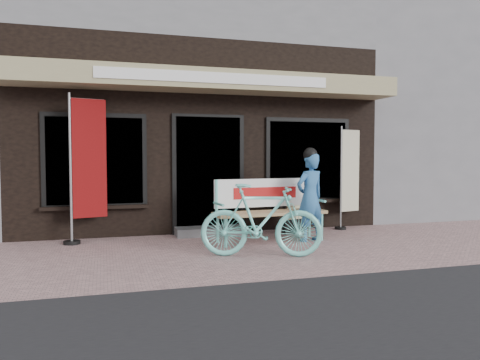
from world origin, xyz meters
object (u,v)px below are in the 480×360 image
object	(u,v)px
bicycle	(261,220)
nobori_cream	(349,176)
nobori_red	(86,166)
person	(310,195)
bench	(268,205)
menu_stand	(293,209)

from	to	relation	value
bicycle	nobori_cream	bearing A→B (deg)	-32.06
nobori_red	nobori_cream	distance (m)	4.91
bicycle	nobori_red	distance (m)	3.12
person	nobori_red	world-z (taller)	nobori_red
bench	nobori_cream	world-z (taller)	nobori_cream
bicycle	nobori_cream	xyz separation A→B (m)	(2.49, 1.97, 0.52)
person	bench	bearing A→B (deg)	141.99
bench	person	bearing A→B (deg)	-25.13
nobori_red	menu_stand	bearing A→B (deg)	-17.75
nobori_cream	menu_stand	xyz separation A→B (m)	(-1.28, -0.26, -0.58)
nobori_cream	bench	bearing A→B (deg)	-173.65
bench	bicycle	xyz separation A→B (m)	(-0.52, -1.18, -0.09)
bench	nobori_red	world-z (taller)	nobori_red
bicycle	menu_stand	bearing A→B (deg)	-15.73
bench	menu_stand	bearing A→B (deg)	33.44
bench	person	world-z (taller)	person
nobori_red	menu_stand	world-z (taller)	nobori_red
bicycle	nobori_red	size ratio (longest dim) A/B	0.71
bench	person	distance (m)	0.72
person	bicycle	world-z (taller)	person
person	menu_stand	distance (m)	0.84
bicycle	menu_stand	world-z (taller)	bicycle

